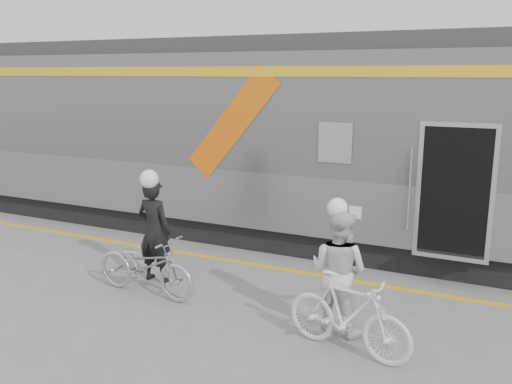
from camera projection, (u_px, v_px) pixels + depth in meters
The scene contains 9 objects.
ground at pixel (215, 315), 7.82m from camera, with size 90.00×90.00×0.00m, color slate.
train at pixel (348, 143), 10.78m from camera, with size 24.00×3.17×4.10m.
safety_strip at pixel (274, 268), 9.72m from camera, with size 24.00×0.12×0.01m, color gold.
man at pixel (154, 231), 8.96m from camera, with size 0.64×0.42×1.75m, color black.
bicycle_left at pixel (145, 265), 8.48m from camera, with size 0.64×1.83×0.96m, color #AAABB2.
woman at pixel (339, 271), 7.22m from camera, with size 0.82×0.64×1.68m, color silver.
bicycle_right at pixel (348, 315), 6.68m from camera, with size 0.48×1.70×1.02m, color silver.
helmet_man at pixel (152, 170), 8.74m from camera, with size 0.30×0.30×0.30m, color white.
helmet_woman at pixel (341, 200), 7.01m from camera, with size 0.27×0.27×0.27m, color white.
Camera 1 is at (3.64, -6.30, 3.43)m, focal length 38.00 mm.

